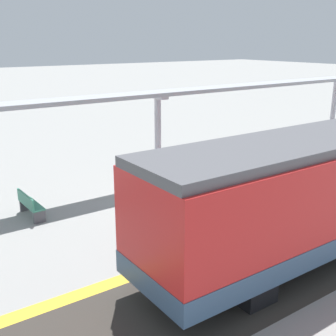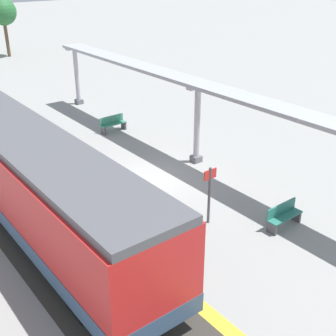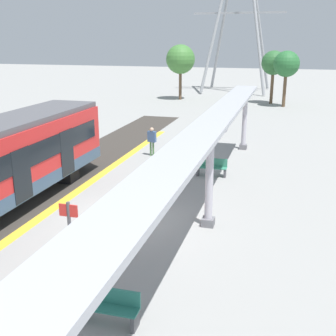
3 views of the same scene
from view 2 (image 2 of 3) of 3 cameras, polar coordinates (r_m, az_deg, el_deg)
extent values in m
plane|color=gray|center=(19.12, -2.78, -1.69)|extent=(176.00, 176.00, 0.00)
cube|color=gold|center=(17.69, -11.42, -4.61)|extent=(0.45, 31.16, 0.01)
cube|color=#38332D|center=(17.10, -16.86, -6.39)|extent=(3.20, 43.16, 0.01)
cube|color=red|center=(15.42, -16.46, -1.72)|extent=(2.60, 13.68, 2.60)
cube|color=#364F6D|center=(15.90, -16.01, -5.01)|extent=(2.63, 13.70, 0.55)
cube|color=#515156|center=(14.85, -17.12, 3.17)|extent=(2.39, 13.68, 0.24)
cube|color=black|center=(15.74, -12.23, 0.61)|extent=(0.03, 12.58, 0.84)
cube|color=black|center=(13.33, -5.30, -6.43)|extent=(0.04, 1.10, 2.00)
cube|color=black|center=(15.98, -12.03, -1.22)|extent=(0.04, 1.10, 2.00)
cube|color=black|center=(18.87, -16.75, 2.47)|extent=(0.04, 1.10, 2.00)
cube|color=black|center=(19.89, -20.80, -1.29)|extent=(2.21, 0.90, 0.64)
cube|color=black|center=(12.93, -7.70, -15.26)|extent=(2.21, 0.90, 0.64)
cube|color=slate|center=(20.92, 3.63, 1.22)|extent=(0.44, 0.44, 0.30)
cylinder|color=#B7B2BD|center=(20.26, 3.77, 5.79)|extent=(0.28, 0.28, 3.24)
cube|color=#B7B2BD|center=(19.77, 3.91, 10.37)|extent=(1.10, 0.36, 0.12)
cube|color=slate|center=(30.12, -11.39, 8.39)|extent=(0.44, 0.44, 0.30)
cylinder|color=#B7B2BD|center=(29.67, -11.69, 11.66)|extent=(0.28, 0.28, 3.24)
cube|color=#B7B2BD|center=(29.33, -11.98, 14.84)|extent=(1.10, 0.36, 0.12)
cube|color=#A8AAB2|center=(19.50, 4.56, 10.57)|extent=(1.20, 24.87, 0.16)
cube|color=#297163|center=(16.28, 14.83, -6.02)|extent=(1.50, 0.45, 0.04)
cube|color=#297163|center=(16.27, 14.39, -5.10)|extent=(1.50, 0.07, 0.40)
cube|color=#4C4C51|center=(16.88, 16.14, -5.91)|extent=(0.10, 0.40, 0.42)
cube|color=#4C4C51|center=(15.93, 13.24, -7.55)|extent=(0.10, 0.40, 0.42)
cube|color=#368368|center=(24.71, -7.04, 5.66)|extent=(1.51, 0.49, 0.04)
cube|color=#368368|center=(24.79, -7.31, 6.25)|extent=(1.50, 0.11, 0.40)
cube|color=#4C4C51|center=(25.13, -5.74, 5.51)|extent=(0.11, 0.40, 0.42)
cube|color=#4C4C51|center=(24.45, -8.32, 4.80)|extent=(0.11, 0.40, 0.42)
cylinder|color=#4C4C51|center=(15.74, 5.33, -3.59)|extent=(0.10, 0.10, 2.20)
cube|color=red|center=(15.34, 5.46, -0.82)|extent=(0.56, 0.04, 0.36)
cylinder|color=#456F3D|center=(25.60, -17.92, 5.24)|extent=(0.11, 0.11, 0.83)
cylinder|color=#456F3D|center=(25.58, -18.29, 5.17)|extent=(0.11, 0.11, 0.83)
cube|color=#3D5781|center=(25.36, -18.32, 6.74)|extent=(0.52, 0.31, 0.62)
sphere|color=tan|center=(25.24, -18.45, 7.64)|extent=(0.22, 0.22, 0.22)
cylinder|color=brown|center=(47.17, -20.03, 15.25)|extent=(0.32, 0.32, 3.17)
sphere|color=#266431|center=(46.85, -20.52, 18.34)|extent=(2.52, 2.52, 2.52)
camera|label=1|loc=(24.28, -43.66, 11.94)|focal=45.54mm
camera|label=3|loc=(15.40, 51.84, 7.74)|focal=45.82mm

